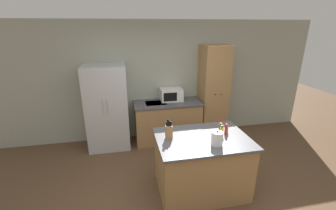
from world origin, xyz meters
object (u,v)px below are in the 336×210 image
object	(u,v)px
pantry_cabinet	(213,93)
knife_block	(169,132)
spice_bottle_tall_dark	(220,128)
kettle	(217,138)
microwave	(171,95)
spice_bottle_amber_oil	(227,128)
spice_bottle_green_herb	(226,130)
refrigerator	(107,108)
spice_bottle_short_red	(222,131)

from	to	relation	value
pantry_cabinet	knife_block	size ratio (longest dim) A/B	6.70
spice_bottle_tall_dark	kettle	world-z (taller)	kettle
microwave	spice_bottle_tall_dark	xyz separation A→B (m)	(0.40, -1.73, -0.05)
spice_bottle_amber_oil	spice_bottle_green_herb	world-z (taller)	spice_bottle_green_herb
spice_bottle_tall_dark	kettle	xyz separation A→B (m)	(-0.21, -0.35, 0.03)
spice_bottle_green_herb	kettle	distance (m)	0.37
pantry_cabinet	microwave	xyz separation A→B (m)	(-0.95, 0.08, -0.01)
spice_bottle_tall_dark	kettle	distance (m)	0.41
refrigerator	spice_bottle_short_red	bearing A→B (deg)	-44.43
spice_bottle_tall_dark	spice_bottle_short_red	size ratio (longest dim) A/B	0.91
refrigerator	knife_block	distance (m)	1.91
pantry_cabinet	spice_bottle_amber_oil	size ratio (longest dim) A/B	14.68
pantry_cabinet	kettle	size ratio (longest dim) A/B	9.65
knife_block	kettle	distance (m)	0.68
spice_bottle_tall_dark	kettle	bearing A→B (deg)	-120.85
knife_block	microwave	bearing A→B (deg)	76.49
spice_bottle_tall_dark	spice_bottle_green_herb	distance (m)	0.10
spice_bottle_tall_dark	spice_bottle_green_herb	world-z (taller)	spice_bottle_green_herb
pantry_cabinet	refrigerator	bearing A→B (deg)	-178.78
pantry_cabinet	spice_bottle_green_herb	size ratio (longest dim) A/B	12.44
knife_block	spice_bottle_amber_oil	xyz separation A→B (m)	(0.92, 0.03, -0.05)
microwave	kettle	bearing A→B (deg)	-84.89
microwave	knife_block	size ratio (longest dim) A/B	1.54
refrigerator	pantry_cabinet	size ratio (longest dim) A/B	0.84
pantry_cabinet	spice_bottle_green_herb	world-z (taller)	pantry_cabinet
knife_block	spice_bottle_short_red	size ratio (longest dim) A/B	1.85
refrigerator	spice_bottle_short_red	xyz separation A→B (m)	(1.74, -1.71, 0.12)
pantry_cabinet	spice_bottle_amber_oil	xyz separation A→B (m)	(-0.45, -1.67, -0.07)
refrigerator	microwave	size ratio (longest dim) A/B	3.66
microwave	knife_block	world-z (taller)	knife_block
pantry_cabinet	spice_bottle_short_red	world-z (taller)	pantry_cabinet
refrigerator	spice_bottle_tall_dark	bearing A→B (deg)	-42.01
microwave	spice_bottle_amber_oil	xyz separation A→B (m)	(0.50, -1.75, -0.05)
spice_bottle_short_red	kettle	bearing A→B (deg)	-126.54
refrigerator	spice_bottle_green_herb	distance (m)	2.49
spice_bottle_green_herb	spice_bottle_tall_dark	bearing A→B (deg)	120.89
pantry_cabinet	kettle	world-z (taller)	pantry_cabinet
pantry_cabinet	kettle	xyz separation A→B (m)	(-0.76, -2.00, -0.03)
knife_block	spice_bottle_tall_dark	world-z (taller)	knife_block
refrigerator	pantry_cabinet	bearing A→B (deg)	1.22
knife_block	spice_bottle_green_herb	world-z (taller)	knife_block
refrigerator	microwave	xyz separation A→B (m)	(1.38, 0.13, 0.16)
kettle	spice_bottle_amber_oil	bearing A→B (deg)	46.89
knife_block	kettle	xyz separation A→B (m)	(0.61, -0.30, -0.02)
spice_bottle_amber_oil	pantry_cabinet	bearing A→B (deg)	74.93
spice_bottle_green_herb	kettle	xyz separation A→B (m)	(-0.26, -0.27, 0.02)
spice_bottle_green_herb	microwave	bearing A→B (deg)	103.83
knife_block	spice_bottle_short_red	distance (m)	0.79
pantry_cabinet	knife_block	bearing A→B (deg)	-128.95
microwave	knife_block	bearing A→B (deg)	-103.51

